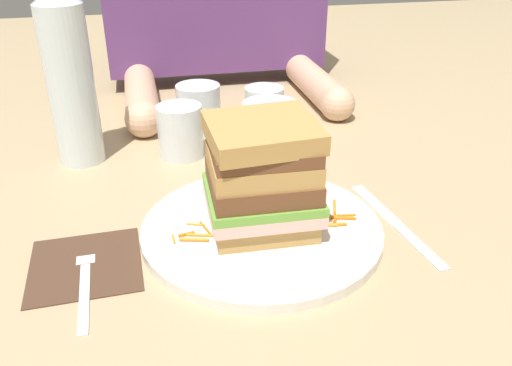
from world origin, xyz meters
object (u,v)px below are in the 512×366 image
Objects in this scene: main_plate at (262,229)px; napkin_dark at (85,264)px; empty_tumbler_2 at (180,131)px; fork at (84,274)px; sandwich at (262,177)px; knife at (398,225)px; water_bottle at (69,75)px; empty_tumbler_0 at (264,111)px; empty_tumbler_1 at (199,108)px; juice_glass at (270,134)px.

main_plate is 0.20m from napkin_dark.
fork is at bearing -114.57° from empty_tumbler_2.
sandwich reaches higher than knife.
main_plate is 0.97× the size of water_bottle.
fork is (-0.20, -0.04, -0.07)m from sandwich.
empty_tumbler_0 is (0.07, 0.30, -0.04)m from sandwich.
napkin_dark and knife have the same top height.
empty_tumbler_1 is (-0.03, 0.34, -0.04)m from sandwich.
main_plate is 0.36m from water_bottle.
empty_tumbler_1 is at bearing 94.96° from sandwich.
sandwich is 0.26m from empty_tumbler_2.
juice_glass is at bearing -98.11° from empty_tumbler_0.
empty_tumbler_1 is 0.10m from empty_tumbler_2.
empty_tumbler_1 is at bearing 158.71° from empty_tumbler_0.
water_bottle is 0.31m from empty_tumbler_0.
juice_glass is (0.26, 0.24, 0.03)m from fork.
sandwich is at bearing 11.29° from fork.
napkin_dark is at bearing -131.04° from empty_tumbler_0.
knife is at bearing -64.82° from juice_glass.
empty_tumbler_2 is at bearing 106.01° from sandwich.
sandwich is at bearing -104.05° from empty_tumbler_0.
sandwich is at bearing -73.99° from empty_tumbler_2.
empty_tumbler_2 reaches higher than main_plate.
juice_glass is 1.10× the size of empty_tumbler_2.
knife is (0.17, -0.02, -0.00)m from main_plate.
sandwich is 0.34m from empty_tumbler_1.
water_bottle is (-0.02, 0.28, 0.13)m from napkin_dark.
sandwich is 0.80× the size of fork.
main_plate is 2.35× the size of napkin_dark.
empty_tumbler_1 is (-0.20, 0.36, 0.04)m from knife.
fork is 0.36m from juice_glass.
sandwich reaches higher than juice_glass.
main_plate reaches higher than knife.
empty_tumbler_2 is (0.13, 0.26, 0.04)m from napkin_dark.
empty_tumbler_2 is at bearing 106.05° from main_plate.
sandwich is 1.64× the size of empty_tumbler_1.
juice_glass reaches higher than napkin_dark.
empty_tumbler_2 is (-0.07, 0.24, -0.04)m from sandwich.
empty_tumbler_1 is (-0.10, 0.04, -0.00)m from empty_tumbler_0.
water_bottle is 0.18m from empty_tumbler_2.
sandwich is 0.22m from juice_glass.
fork is at bearing -88.06° from napkin_dark.
napkin_dark is at bearing -175.00° from sandwich.
main_plate is at bearing -49.99° from water_bottle.
empty_tumbler_2 is (0.13, 0.28, 0.04)m from fork.
napkin_dark is 0.34m from juice_glass.
main_plate is at bearing -73.95° from empty_tumbler_2.
empty_tumbler_0 is at bearing 20.74° from empty_tumbler_2.
water_bottle is (-0.22, 0.26, 0.13)m from main_plate.
juice_glass is 0.16m from empty_tumbler_1.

